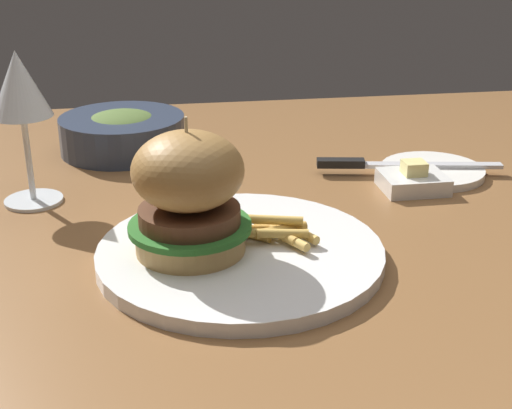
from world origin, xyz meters
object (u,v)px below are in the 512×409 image
Objects in this scene: burger_sandwich at (189,193)px; table_knife at (392,164)px; main_plate at (240,253)px; bread_plate at (432,171)px; butter_dish at (413,181)px; soup_bowl at (123,132)px; wine_glass at (20,91)px.

table_knife is at bearing 37.29° from burger_sandwich.
burger_sandwich reaches higher than main_plate.
butter_dish is (-0.04, -0.05, 0.01)m from bread_plate.
table_knife is at bearing -24.06° from soup_bowl.
wine_glass is at bearing -120.05° from soup_bowl.
soup_bowl is at bearing 100.72° from burger_sandwich.
burger_sandwich reaches higher than butter_dish.
wine_glass is 0.45m from table_knife.
main_plate is 0.34m from bread_plate.
soup_bowl reaches higher than bread_plate.
wine_glass is at bearing -178.35° from bread_plate.
butter_dish is 0.44× the size of soup_bowl.
soup_bowl is at bearing 59.95° from wine_glass.
bread_plate is 0.75× the size of soup_bowl.
soup_bowl is at bearing 149.10° from butter_dish.
soup_bowl is (0.10, 0.17, -0.10)m from wine_glass.
main_plate is 0.27m from butter_dish.
burger_sandwich is 1.73× the size of butter_dish.
table_knife is 1.36× the size of soup_bowl.
main_plate is at bearing -40.32° from wine_glass.
burger_sandwich is at bearing -47.43° from wine_glass.
bread_plate is 0.05m from table_knife.
bread_plate is at bearing 1.65° from wine_glass.
butter_dish is at bearing -133.37° from bread_plate.
wine_glass is at bearing 175.82° from butter_dish.
burger_sandwich is 0.37m from soup_bowl.
table_knife reaches higher than main_plate.
soup_bowl is at bearing 107.85° from main_plate.
butter_dish reaches higher than table_knife.
wine_glass is 0.75× the size of table_knife.
table_knife is (0.22, 0.21, 0.01)m from main_plate.
soup_bowl is at bearing 157.67° from bread_plate.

